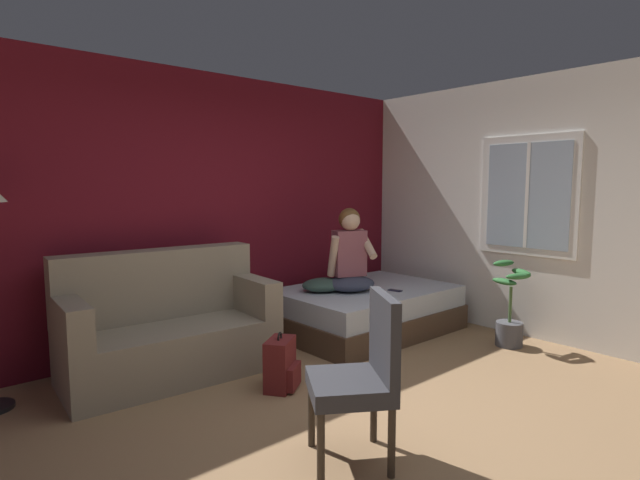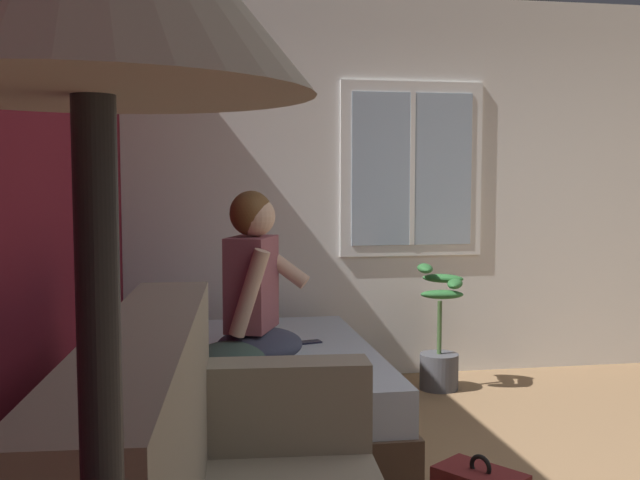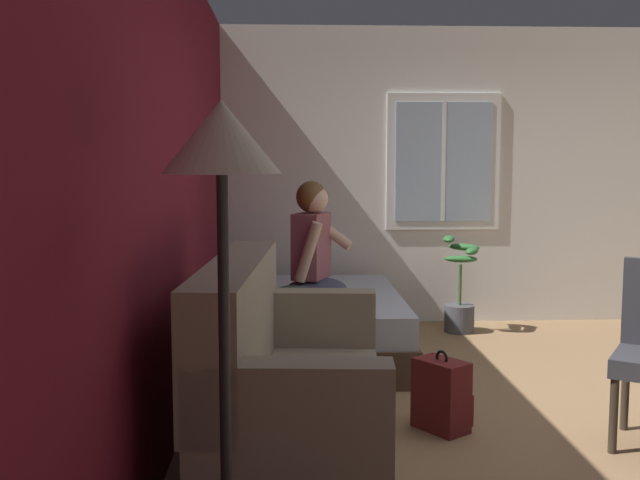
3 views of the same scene
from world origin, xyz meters
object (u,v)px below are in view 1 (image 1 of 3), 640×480
object	(u,v)px
couch	(168,328)
cell_phone	(395,290)
throw_pillow	(324,285)
person_seated	(350,257)
side_chair	(362,372)
backpack	(281,365)
bed	(366,310)
potted_plant	(510,316)

from	to	relation	value
couch	cell_phone	distance (m)	2.35
throw_pillow	cell_phone	world-z (taller)	throw_pillow
cell_phone	person_seated	bearing A→B (deg)	-56.61
side_chair	backpack	xyz separation A→B (m)	(0.26, 1.12, -0.34)
side_chair	throw_pillow	world-z (taller)	side_chair
bed	potted_plant	world-z (taller)	potted_plant
person_seated	cell_phone	world-z (taller)	person_seated
couch	potted_plant	bearing A→B (deg)	-28.10
side_chair	backpack	world-z (taller)	side_chair
backpack	cell_phone	size ratio (longest dim) A/B	3.18
side_chair	throw_pillow	bearing A→B (deg)	53.66
bed	cell_phone	size ratio (longest dim) A/B	13.24
throw_pillow	cell_phone	distance (m)	0.75
potted_plant	side_chair	bearing A→B (deg)	-169.48
couch	side_chair	xyz separation A→B (m)	(0.27, -2.01, 0.14)
side_chair	throw_pillow	size ratio (longest dim) A/B	2.04
side_chair	backpack	size ratio (longest dim) A/B	2.14
backpack	potted_plant	xyz separation A→B (m)	(2.34, -0.64, 0.11)
couch	throw_pillow	world-z (taller)	couch
side_chair	throw_pillow	xyz separation A→B (m)	(1.43, 1.95, 0.02)
bed	backpack	world-z (taller)	bed
person_seated	potted_plant	bearing A→B (deg)	-54.39
throw_pillow	potted_plant	xyz separation A→B (m)	(1.17, -1.46, -0.25)
bed	side_chair	world-z (taller)	side_chair
person_seated	backpack	size ratio (longest dim) A/B	1.91
backpack	cell_phone	xyz separation A→B (m)	(1.75, 0.34, 0.29)
bed	backpack	xyz separation A→B (m)	(-1.64, -0.65, -0.04)
cell_phone	potted_plant	size ratio (longest dim) A/B	0.17
side_chair	person_seated	xyz separation A→B (m)	(1.66, 1.80, 0.30)
backpack	cell_phone	bearing A→B (deg)	11.05
couch	backpack	size ratio (longest dim) A/B	3.83
bed	side_chair	size ratio (longest dim) A/B	1.94
cell_phone	bed	bearing A→B (deg)	-82.98
bed	backpack	size ratio (longest dim) A/B	4.16
side_chair	backpack	bearing A→B (deg)	77.16
backpack	side_chair	bearing A→B (deg)	-102.84
bed	cell_phone	world-z (taller)	cell_phone
person_seated	backpack	xyz separation A→B (m)	(-1.40, -0.67, -0.64)
person_seated	backpack	distance (m)	1.68
person_seated	potted_plant	xyz separation A→B (m)	(0.94, -1.31, -0.53)
side_chair	throw_pillow	distance (m)	2.42
cell_phone	potted_plant	distance (m)	1.16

